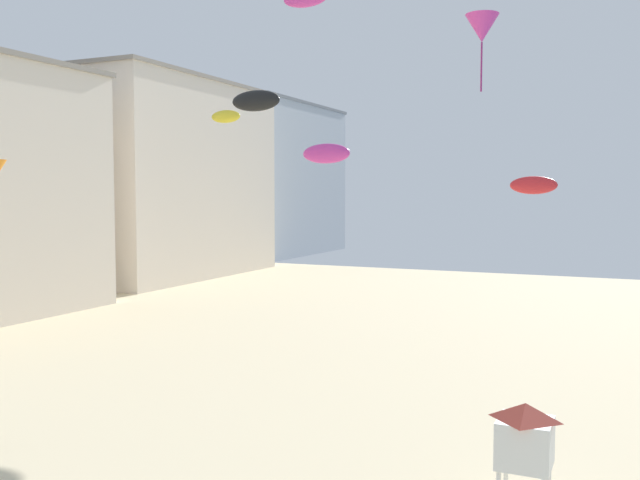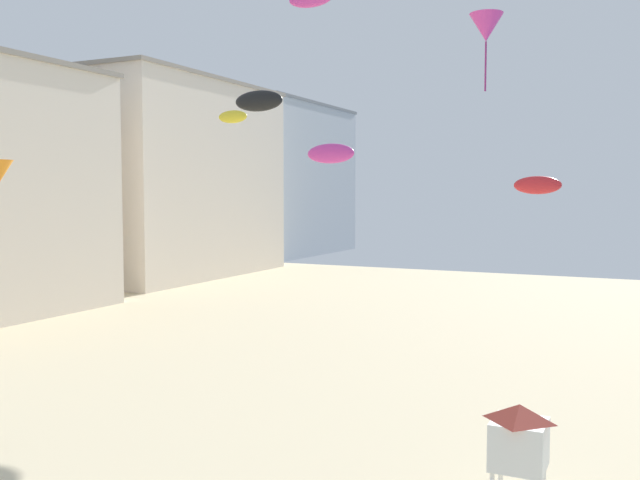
# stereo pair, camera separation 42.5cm
# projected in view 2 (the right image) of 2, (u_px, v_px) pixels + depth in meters

# --- Properties ---
(boardwalk_hotel_mid) EXTENTS (15.27, 20.34, 16.16)m
(boardwalk_hotel_mid) POSITION_uv_depth(u_px,v_px,m) (151.00, 179.00, 59.85)
(boardwalk_hotel_mid) COLOR silver
(boardwalk_hotel_mid) RESTS_ON ground
(boardwalk_hotel_far) EXTENTS (10.99, 20.19, 16.86)m
(boardwalk_hotel_far) POSITION_uv_depth(u_px,v_px,m) (278.00, 180.00, 80.13)
(boardwalk_hotel_far) COLOR #ADB7C1
(boardwalk_hotel_far) RESTS_ON ground
(lifeguard_stand) EXTENTS (1.10, 1.10, 2.55)m
(lifeguard_stand) POSITION_uv_depth(u_px,v_px,m) (519.00, 438.00, 14.62)
(lifeguard_stand) COLOR white
(lifeguard_stand) RESTS_ON ground
(kite_magenta_parafoil) EXTENTS (2.34, 0.65, 0.91)m
(kite_magenta_parafoil) POSITION_uv_depth(u_px,v_px,m) (331.00, 154.00, 32.26)
(kite_magenta_parafoil) COLOR #DB3D9E
(kite_yellow_parafoil) EXTENTS (2.02, 0.56, 0.79)m
(kite_yellow_parafoil) POSITION_uv_depth(u_px,v_px,m) (233.00, 117.00, 43.06)
(kite_yellow_parafoil) COLOR yellow
(kite_red_parafoil) EXTENTS (1.82, 0.51, 0.71)m
(kite_red_parafoil) POSITION_uv_depth(u_px,v_px,m) (538.00, 185.00, 27.35)
(kite_red_parafoil) COLOR red
(kite_magenta_delta) EXTENTS (1.39, 1.39, 3.15)m
(kite_magenta_delta) POSITION_uv_depth(u_px,v_px,m) (486.00, 28.00, 28.77)
(kite_magenta_delta) COLOR #DB3D9E
(kite_black_parafoil) EXTENTS (2.11, 0.59, 0.82)m
(kite_black_parafoil) POSITION_uv_depth(u_px,v_px,m) (259.00, 101.00, 27.50)
(kite_black_parafoil) COLOR black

